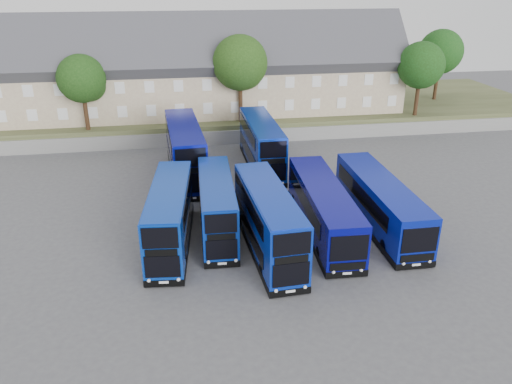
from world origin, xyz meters
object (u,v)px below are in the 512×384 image
Objects in this scene: coach_east_a at (323,209)px; tree_far at (441,53)px; dd_front_mid at (217,207)px; tree_east at (422,67)px; tree_mid at (241,65)px; tree_west at (83,80)px; dd_front_left at (170,218)px.

tree_far is (23.36, 28.89, 6.06)m from coach_east_a.
tree_east is (24.70, 20.88, 5.47)m from dd_front_mid.
tree_east reaches higher than coach_east_a.
dd_front_mid is at bearing -102.40° from tree_mid.
tree_mid reaches higher than dd_front_mid.
tree_west is at bearing 132.81° from coach_east_a.
tree_mid is 1.06× the size of tree_far.
tree_west is 36.00m from tree_east.
tree_west is 0.88× the size of tree_far.
tree_far reaches higher than coach_east_a.
tree_east is 0.94× the size of tree_far.
dd_front_left is at bearing -69.94° from tree_west.
tree_east is at bearing 0.00° from tree_west.
tree_mid is 20.02m from tree_east.
dd_front_left is 3.46m from dd_front_mid.
tree_west reaches higher than dd_front_mid.
tree_west is (-8.09, 22.17, 5.04)m from dd_front_left.
coach_east_a is 1.45× the size of tree_far.
tree_east is 9.23m from tree_far.
tree_east reaches higher than dd_front_left.
tree_west reaches higher than dd_front_left.
tree_mid is at bearing 1.79° from tree_west.
dd_front_mid is 0.79× the size of coach_east_a.
tree_far is (33.91, 29.17, 5.72)m from dd_front_left.
tree_far is at bearing 46.43° from dd_front_left.
tree_west is (-11.30, 20.88, 5.13)m from dd_front_mid.
dd_front_mid is at bearing -61.58° from tree_west.
coach_east_a is 1.64× the size of tree_west.
tree_mid is at bearing -165.96° from tree_far.
dd_front_mid is 41.87m from tree_far.
tree_west is (-18.64, 21.89, 5.38)m from coach_east_a.
tree_east reaches higher than dd_front_mid.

